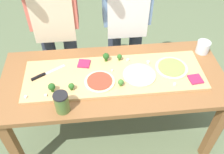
{
  "coord_description": "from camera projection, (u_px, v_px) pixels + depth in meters",
  "views": [
    {
      "loc": [
        -0.15,
        -1.31,
        2.09
      ],
      "look_at": [
        -0.01,
        -0.03,
        0.79
      ],
      "focal_mm": 39.97,
      "sensor_mm": 36.0,
      "label": 1
    }
  ],
  "objects": [
    {
      "name": "cheese_crumble_c",
      "position": [
        26.0,
        97.0,
        1.69
      ],
      "size": [
        0.02,
        0.02,
        0.02
      ],
      "primitive_type": "cube",
      "rotation": [
        0.0,
        0.0,
        0.98
      ],
      "color": "white",
      "rests_on": "cutting_board"
    },
    {
      "name": "pizza_whole_tomato_red",
      "position": [
        100.0,
        81.0,
        1.79
      ],
      "size": [
        0.22,
        0.22,
        0.02
      ],
      "color": "beige",
      "rests_on": "cutting_board"
    },
    {
      "name": "cook_left",
      "position": [
        53.0,
        14.0,
        2.06
      ],
      "size": [
        0.54,
        0.39,
        1.67
      ],
      "color": "#333847",
      "rests_on": "ground"
    },
    {
      "name": "broccoli_floret_center_left",
      "position": [
        121.0,
        82.0,
        1.75
      ],
      "size": [
        0.04,
        0.04,
        0.06
      ],
      "color": "#487A23",
      "rests_on": "cutting_board"
    },
    {
      "name": "prep_table",
      "position": [
        113.0,
        86.0,
        1.94
      ],
      "size": [
        1.68,
        0.72,
        0.77
      ],
      "color": "brown",
      "rests_on": "ground"
    },
    {
      "name": "sauce_jar",
      "position": [
        62.0,
        103.0,
        1.59
      ],
      "size": [
        0.1,
        0.1,
        0.15
      ],
      "color": "#517033",
      "rests_on": "prep_table"
    },
    {
      "name": "cheese_crumble_f",
      "position": [
        175.0,
        84.0,
        1.77
      ],
      "size": [
        0.02,
        0.02,
        0.02
      ],
      "primitive_type": "cube",
      "rotation": [
        0.0,
        0.0,
        1.22
      ],
      "color": "white",
      "rests_on": "cutting_board"
    },
    {
      "name": "broccoli_floret_front_mid",
      "position": [
        106.0,
        56.0,
        1.93
      ],
      "size": [
        0.05,
        0.05,
        0.07
      ],
      "color": "#2C5915",
      "rests_on": "cutting_board"
    },
    {
      "name": "chefs_knife",
      "position": [
        44.0,
        74.0,
        1.84
      ],
      "size": [
        0.24,
        0.16,
        0.02
      ],
      "color": "#B7BABF",
      "rests_on": "cutting_board"
    },
    {
      "name": "flour_cup",
      "position": [
        203.0,
        48.0,
        2.04
      ],
      "size": [
        0.11,
        0.11,
        0.1
      ],
      "color": "white",
      "rests_on": "prep_table"
    },
    {
      "name": "pizza_whole_white_garlic",
      "position": [
        139.0,
        75.0,
        1.84
      ],
      "size": [
        0.24,
        0.24,
        0.02
      ],
      "color": "beige",
      "rests_on": "cutting_board"
    },
    {
      "name": "cook_right",
      "position": [
        127.0,
        10.0,
        2.1
      ],
      "size": [
        0.54,
        0.39,
        1.67
      ],
      "color": "#333847",
      "rests_on": "ground"
    },
    {
      "name": "broccoli_floret_back_right",
      "position": [
        120.0,
        57.0,
        1.94
      ],
      "size": [
        0.04,
        0.04,
        0.05
      ],
      "color": "#366618",
      "rests_on": "cutting_board"
    },
    {
      "name": "cheese_crumble_d",
      "position": [
        46.0,
        95.0,
        1.7
      ],
      "size": [
        0.02,
        0.02,
        0.02
      ],
      "primitive_type": "cube",
      "rotation": [
        0.0,
        0.0,
        0.2
      ],
      "color": "white",
      "rests_on": "cutting_board"
    },
    {
      "name": "cheese_crumble_e",
      "position": [
        112.0,
        71.0,
        1.87
      ],
      "size": [
        0.02,
        0.02,
        0.01
      ],
      "primitive_type": "cube",
      "rotation": [
        0.0,
        0.0,
        0.22
      ],
      "color": "white",
      "rests_on": "cutting_board"
    },
    {
      "name": "pizza_slice_near_left",
      "position": [
        84.0,
        64.0,
        1.93
      ],
      "size": [
        0.11,
        0.11,
        0.01
      ],
      "primitive_type": "cube",
      "rotation": [
        0.0,
        0.0,
        -0.21
      ],
      "color": "#9E234C",
      "rests_on": "cutting_board"
    },
    {
      "name": "broccoli_floret_center_right",
      "position": [
        71.0,
        86.0,
        1.72
      ],
      "size": [
        0.04,
        0.04,
        0.06
      ],
      "color": "#366618",
      "rests_on": "cutting_board"
    },
    {
      "name": "ground_plane",
      "position": [
        113.0,
        132.0,
        2.41
      ],
      "size": [
        8.0,
        8.0,
        0.0
      ],
      "primitive_type": "plane",
      "color": "#60704C"
    },
    {
      "name": "pizza_whole_pesto_green",
      "position": [
        171.0,
        68.0,
        1.89
      ],
      "size": [
        0.25,
        0.25,
        0.02
      ],
      "color": "beige",
      "rests_on": "cutting_board"
    },
    {
      "name": "broccoli_floret_front_right",
      "position": [
        52.0,
        87.0,
        1.71
      ],
      "size": [
        0.05,
        0.05,
        0.07
      ],
      "color": "#2C5915",
      "rests_on": "cutting_board"
    },
    {
      "name": "cheese_crumble_b",
      "position": [
        148.0,
        62.0,
        1.93
      ],
      "size": [
        0.02,
        0.02,
        0.02
      ],
      "primitive_type": "cube",
      "rotation": [
        0.0,
        0.0,
        1.31
      ],
      "color": "white",
      "rests_on": "cutting_board"
    },
    {
      "name": "pizza_slice_center",
      "position": [
        195.0,
        79.0,
        1.81
      ],
      "size": [
        0.1,
        0.1,
        0.01
      ],
      "primitive_type": "cube",
      "rotation": [
        0.0,
        0.0,
        0.1
      ],
      "color": "#9E234C",
      "rests_on": "cutting_board"
    },
    {
      "name": "cheese_crumble_a",
      "position": [
        128.0,
        60.0,
        1.95
      ],
      "size": [
        0.02,
        0.02,
        0.02
      ],
      "primitive_type": "cube",
      "rotation": [
        0.0,
        0.0,
        0.5
      ],
      "color": "white",
      "rests_on": "cutting_board"
    },
    {
      "name": "cutting_board",
      "position": [
        114.0,
        75.0,
        1.86
      ],
      "size": [
        1.33,
        0.42,
        0.02
      ],
      "primitive_type": "cube",
      "color": "tan",
      "rests_on": "prep_table"
    }
  ]
}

